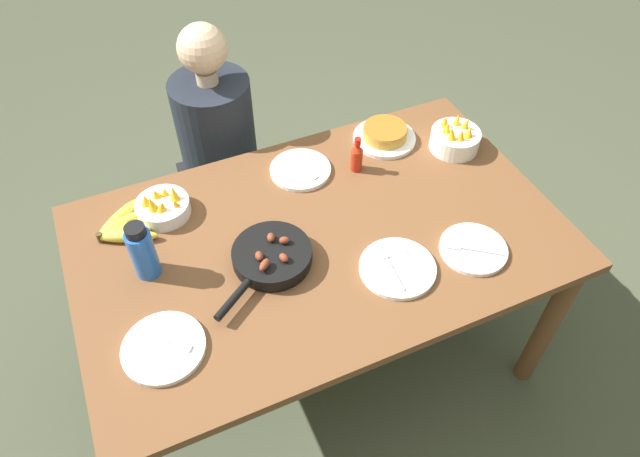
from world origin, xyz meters
TOP-DOWN VIEW (x-y plane):
  - ground_plane at (0.00, 0.00)m, footprint 14.00×14.00m
  - dining_table at (0.00, 0.00)m, footprint 1.58×0.97m
  - banana_bunch at (-0.58, 0.27)m, footprint 0.20×0.22m
  - skillet at (-0.18, -0.04)m, footprint 0.36×0.29m
  - frittata_plate_center at (0.42, 0.34)m, footprint 0.24×0.24m
  - empty_plate_near_front at (0.42, -0.26)m, footprint 0.21×0.21m
  - empty_plate_far_left at (0.16, -0.23)m, footprint 0.24×0.24m
  - empty_plate_far_right at (-0.57, -0.21)m, footprint 0.23×0.23m
  - empty_plate_mid_edge at (0.06, 0.31)m, footprint 0.22×0.22m
  - fruit_bowl_mango at (0.64, 0.20)m, footprint 0.18×0.18m
  - fruit_bowl_citrus at (-0.44, 0.30)m, footprint 0.18×0.18m
  - water_bottle at (-0.54, 0.08)m, footprint 0.08×0.08m
  - hot_sauce_bottle at (0.25, 0.24)m, footprint 0.04×0.04m
  - person_figure at (-0.14, 0.71)m, footprint 0.34×0.34m

SIDE VIEW (x-z plane):
  - ground_plane at x=0.00m, z-range 0.00..0.00m
  - person_figure at x=-0.14m, z-range -0.10..1.07m
  - dining_table at x=0.00m, z-range 0.28..1.04m
  - empty_plate_far_right at x=-0.57m, z-range 0.76..0.78m
  - empty_plate_far_left at x=0.16m, z-range 0.76..0.78m
  - empty_plate_mid_edge at x=0.06m, z-range 0.76..0.78m
  - empty_plate_near_front at x=0.42m, z-range 0.76..0.78m
  - banana_bunch at x=-0.58m, z-range 0.76..0.80m
  - frittata_plate_center at x=0.42m, z-range 0.75..0.81m
  - skillet at x=-0.18m, z-range 0.74..0.83m
  - fruit_bowl_citrus at x=-0.44m, z-range 0.74..0.84m
  - fruit_bowl_mango at x=0.64m, z-range 0.74..0.87m
  - hot_sauce_bottle at x=0.25m, z-range 0.75..0.89m
  - water_bottle at x=-0.54m, z-range 0.75..0.96m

